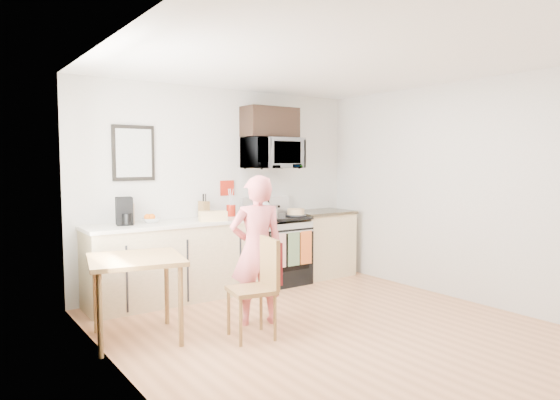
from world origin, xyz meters
TOP-DOWN VIEW (x-y plane):
  - floor at (0.00, 0.00)m, footprint 4.60×4.60m
  - back_wall at (0.00, 2.30)m, footprint 4.00×0.04m
  - left_wall at (-2.00, 0.00)m, footprint 0.04×4.60m
  - right_wall at (2.00, 0.00)m, footprint 0.04×4.60m
  - ceiling at (0.00, 0.00)m, footprint 4.00×4.60m
  - window at (-1.96, 0.80)m, footprint 0.06×1.40m
  - cabinet_left at (-0.80, 2.00)m, footprint 2.10×0.60m
  - countertop_left at (-0.80, 2.00)m, footprint 2.14×0.64m
  - cabinet_right at (1.43, 2.00)m, footprint 0.84×0.60m
  - countertop_right at (1.43, 2.00)m, footprint 0.88×0.64m
  - range at (0.63, 1.98)m, footprint 0.76×0.70m
  - microwave at (0.63, 2.08)m, footprint 0.76×0.51m
  - upper_cabinet at (0.63, 2.12)m, footprint 0.76×0.35m
  - wall_art at (-1.20, 2.28)m, footprint 0.50×0.04m
  - wall_trivet at (0.05, 2.28)m, footprint 0.20×0.02m
  - person at (-0.49, 0.71)m, footprint 0.64×0.52m
  - dining_table at (-1.65, 0.97)m, footprint 0.85×0.85m
  - chair at (-0.63, 0.36)m, footprint 0.50×0.46m
  - knife_block at (-0.33, 2.21)m, footprint 0.11×0.14m
  - utensil_crock at (0.02, 2.13)m, footprint 0.12×0.12m
  - fruit_bowl at (-1.07, 2.08)m, footprint 0.26×0.26m
  - milk_carton at (-1.33, 2.07)m, footprint 0.10×0.10m
  - coffee_maker at (-1.39, 2.05)m, footprint 0.22×0.28m
  - bread_bag at (-0.42, 1.80)m, footprint 0.35×0.23m
  - cake at (0.83, 1.80)m, footprint 0.28×0.28m
  - kettle at (0.52, 2.11)m, footprint 0.19×0.19m
  - pot at (0.40, 1.80)m, footprint 0.21×0.35m

SIDE VIEW (x-z plane):
  - floor at x=0.00m, z-range 0.00..0.00m
  - range at x=0.63m, z-range -0.14..1.02m
  - cabinet_left at x=-0.80m, z-range 0.00..0.90m
  - cabinet_right at x=1.43m, z-range 0.00..0.90m
  - chair at x=-0.63m, z-range 0.14..1.07m
  - dining_table at x=-1.65m, z-range 0.30..1.07m
  - person at x=-0.49m, z-range 0.00..1.52m
  - countertop_left at x=-0.80m, z-range 0.90..0.94m
  - countertop_right at x=1.43m, z-range 0.90..0.94m
  - cake at x=0.83m, z-range 0.92..1.02m
  - pot at x=0.40m, z-range 0.93..1.03m
  - fruit_bowl at x=-1.07m, z-range 0.93..1.03m
  - bread_bag at x=-0.42m, z-range 0.94..1.06m
  - kettle at x=0.52m, z-range 0.91..1.15m
  - knife_block at x=-0.33m, z-range 0.94..1.15m
  - milk_carton at x=-1.33m, z-range 0.94..1.18m
  - utensil_crock at x=0.02m, z-range 0.90..1.26m
  - coffee_maker at x=-1.39m, z-range 0.93..1.24m
  - back_wall at x=0.00m, z-range 0.00..2.60m
  - left_wall at x=-2.00m, z-range 0.00..2.60m
  - right_wall at x=2.00m, z-range 0.00..2.60m
  - wall_trivet at x=0.05m, z-range 1.20..1.40m
  - window at x=-1.96m, z-range 0.80..2.30m
  - wall_art at x=-1.20m, z-range 1.43..2.08m
  - microwave at x=0.63m, z-range 1.55..1.97m
  - upper_cabinet at x=0.63m, z-range 1.98..2.38m
  - ceiling at x=0.00m, z-range 2.58..2.62m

